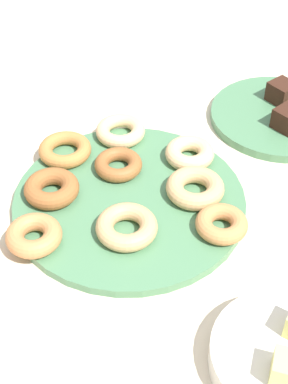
{
  "coord_description": "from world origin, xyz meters",
  "views": [
    {
      "loc": [
        0.5,
        0.43,
        0.65
      ],
      "look_at": [
        0.0,
        0.03,
        0.04
      ],
      "focal_mm": 53.8,
      "sensor_mm": 36.0,
      "label": 1
    }
  ],
  "objects": [
    {
      "name": "fruit_bowl",
      "position": [
        0.1,
        0.33,
        0.02
      ],
      "size": [
        0.19,
        0.19,
        0.04
      ],
      "primitive_type": "cylinder",
      "color": "silver",
      "rests_on": "ground_plane"
    },
    {
      "name": "donut_6",
      "position": [
        -0.01,
        -0.15,
        0.03
      ],
      "size": [
        0.12,
        0.12,
        0.02
      ],
      "primitive_type": "torus",
      "rotation": [
        0.0,
        0.0,
        2.78
      ],
      "color": "#BC7A3D",
      "rests_on": "donut_plate"
    },
    {
      "name": "donut_4",
      "position": [
        -0.14,
        0.02,
        0.03
      ],
      "size": [
        0.11,
        0.11,
        0.03
      ],
      "primitive_type": "torus",
      "rotation": [
        0.0,
        0.0,
        3.68
      ],
      "color": "#EABC84",
      "rests_on": "donut_plate"
    },
    {
      "name": "melon_chunk_right",
      "position": [
        0.14,
        0.35,
        0.05
      ],
      "size": [
        0.05,
        0.05,
        0.04
      ],
      "primitive_type": "cube",
      "rotation": [
        0.0,
        0.0,
        0.38
      ],
      "color": "#DBD67A",
      "rests_on": "fruit_bowl"
    },
    {
      "name": "brownie_far",
      "position": [
        -0.32,
        0.11,
        0.04
      ],
      "size": [
        0.05,
        0.05,
        0.04
      ],
      "primitive_type": "cube",
      "rotation": [
        0.0,
        0.0,
        -0.18
      ],
      "color": "#381E14",
      "rests_on": "cake_plate"
    },
    {
      "name": "donut_0",
      "position": [
        0.07,
        -0.1,
        0.03
      ],
      "size": [
        0.11,
        0.11,
        0.03
      ],
      "primitive_type": "torus",
      "rotation": [
        0.0,
        0.0,
        0.26
      ],
      "color": "#995B2D",
      "rests_on": "donut_plate"
    },
    {
      "name": "donut_plate",
      "position": [
        0.0,
        0.0,
        0.01
      ],
      "size": [
        0.37,
        0.37,
        0.01
      ],
      "primitive_type": "cylinder",
      "color": "#4C7F56",
      "rests_on": "ground_plane"
    },
    {
      "name": "donut_7",
      "position": [
        0.16,
        -0.05,
        0.03
      ],
      "size": [
        0.11,
        0.11,
        0.03
      ],
      "primitive_type": "torus",
      "rotation": [
        0.0,
        0.0,
        4.17
      ],
      "color": "#C6844C",
      "rests_on": "donut_plate"
    },
    {
      "name": "donut_8",
      "position": [
        -0.03,
        0.15,
        0.03
      ],
      "size": [
        0.08,
        0.08,
        0.03
      ],
      "primitive_type": "torus",
      "rotation": [
        0.0,
        0.0,
        1.6
      ],
      "color": "#C6844C",
      "rests_on": "donut_plate"
    },
    {
      "name": "donut_5",
      "position": [
        0.06,
        0.05,
        0.03
      ],
      "size": [
        0.13,
        0.13,
        0.03
      ],
      "primitive_type": "torus",
      "rotation": [
        0.0,
        0.0,
        0.67
      ],
      "color": "tan",
      "rests_on": "donut_plate"
    },
    {
      "name": "cake_plate",
      "position": [
        -0.35,
        0.08,
        0.01
      ],
      "size": [
        0.26,
        0.26,
        0.02
      ],
      "primitive_type": "cylinder",
      "color": "#4C7F56",
      "rests_on": "ground_plane"
    },
    {
      "name": "donut_2",
      "position": [
        -0.11,
        -0.11,
        0.03
      ],
      "size": [
        0.1,
        0.1,
        0.02
      ],
      "primitive_type": "torus",
      "rotation": [
        0.0,
        0.0,
        6.18
      ],
      "color": "#EABC84",
      "rests_on": "donut_plate"
    },
    {
      "name": "brownie_near",
      "position": [
        -0.39,
        0.06,
        0.04
      ],
      "size": [
        0.05,
        0.05,
        0.04
      ],
      "primitive_type": "cube",
      "rotation": [
        0.0,
        0.0,
        -0.23
      ],
      "color": "#381E14",
      "rests_on": "cake_plate"
    },
    {
      "name": "donut_3",
      "position": [
        -0.07,
        0.08,
        0.03
      ],
      "size": [
        0.11,
        0.11,
        0.03
      ],
      "primitive_type": "torus",
      "rotation": [
        0.0,
        0.0,
        0.14
      ],
      "color": "tan",
      "rests_on": "donut_plate"
    },
    {
      "name": "donut_1",
      "position": [
        -0.04,
        -0.06,
        0.03
      ],
      "size": [
        0.11,
        0.11,
        0.02
      ],
      "primitive_type": "torus",
      "rotation": [
        0.0,
        0.0,
        5.46
      ],
      "color": "#995B2D",
      "rests_on": "donut_plate"
    },
    {
      "name": "ground_plane",
      "position": [
        0.0,
        0.0,
        0.0
      ],
      "size": [
        2.4,
        2.4,
        0.0
      ],
      "primitive_type": "plane",
      "color": "beige"
    }
  ]
}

